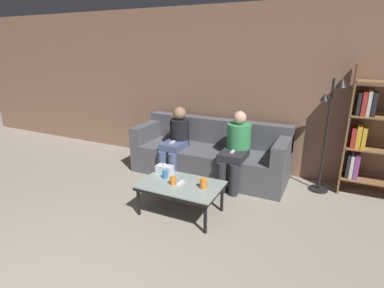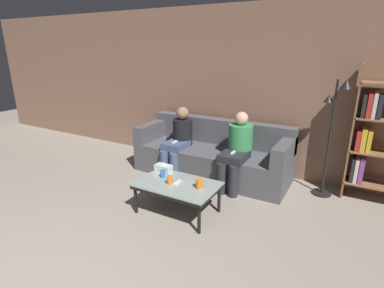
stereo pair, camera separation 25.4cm
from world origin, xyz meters
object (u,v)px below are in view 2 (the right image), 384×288
(game_remote, at_px, (177,183))
(standing_lamp, at_px, (333,127))
(tissue_box, at_px, (164,168))
(seated_person_left_end, at_px, (179,139))
(cup_near_left, at_px, (170,180))
(couch, at_px, (213,155))
(bookshelf, at_px, (382,138))
(coffee_table, at_px, (177,186))
(cup_near_right, at_px, (199,184))
(cup_far_center, at_px, (163,174))
(seated_person_mid_left, at_px, (237,147))

(game_remote, bearing_deg, standing_lamp, 43.04)
(tissue_box, height_order, game_remote, tissue_box)
(seated_person_left_end, bearing_deg, cup_near_left, -63.38)
(couch, distance_m, bookshelf, 2.32)
(cup_near_left, distance_m, game_remote, 0.10)
(coffee_table, xyz_separation_m, standing_lamp, (1.52, 1.42, 0.62))
(standing_lamp, bearing_deg, cup_near_right, -131.12)
(cup_far_center, relative_size, seated_person_left_end, 0.09)
(couch, height_order, cup_near_left, couch)
(cup_near_left, bearing_deg, cup_far_center, 147.18)
(cup_near_left, xyz_separation_m, bookshelf, (2.16, 1.62, 0.43))
(tissue_box, distance_m, game_remote, 0.40)
(tissue_box, height_order, seated_person_mid_left, seated_person_mid_left)
(tissue_box, height_order, standing_lamp, standing_lamp)
(bookshelf, bearing_deg, tissue_box, -150.92)
(coffee_table, xyz_separation_m, bookshelf, (2.09, 1.56, 0.52))
(cup_far_center, height_order, seated_person_mid_left, seated_person_mid_left)
(cup_near_left, height_order, standing_lamp, standing_lamp)
(tissue_box, bearing_deg, couch, 79.46)
(coffee_table, relative_size, seated_person_mid_left, 0.90)
(couch, distance_m, seated_person_mid_left, 0.60)
(seated_person_left_end, relative_size, seated_person_mid_left, 0.98)
(cup_near_right, bearing_deg, game_remote, -177.01)
(cup_far_center, relative_size, tissue_box, 0.45)
(couch, xyz_separation_m, game_remote, (0.14, -1.28, 0.09))
(cup_near_right, distance_m, tissue_box, 0.66)
(bookshelf, bearing_deg, seated_person_left_end, -169.69)
(standing_lamp, distance_m, seated_person_left_end, 2.22)
(game_remote, distance_m, seated_person_left_end, 1.25)
(cup_far_center, height_order, standing_lamp, standing_lamp)
(cup_near_left, height_order, cup_far_center, cup_near_left)
(cup_near_left, height_order, game_remote, cup_near_left)
(coffee_table, bearing_deg, tissue_box, 149.01)
(game_remote, height_order, seated_person_left_end, seated_person_left_end)
(cup_far_center, height_order, game_remote, cup_far_center)
(coffee_table, bearing_deg, seated_person_mid_left, 71.91)
(couch, bearing_deg, standing_lamp, 4.66)
(coffee_table, relative_size, game_remote, 6.56)
(couch, relative_size, standing_lamp, 1.52)
(coffee_table, height_order, cup_far_center, cup_far_center)
(cup_near_left, distance_m, standing_lamp, 2.23)
(coffee_table, xyz_separation_m, tissue_box, (-0.34, 0.21, 0.09))
(cup_near_left, bearing_deg, seated_person_left_end, 116.62)
(couch, distance_m, cup_near_right, 1.35)
(tissue_box, relative_size, bookshelf, 0.12)
(cup_near_left, xyz_separation_m, tissue_box, (-0.27, 0.26, 0.00))
(game_remote, bearing_deg, bookshelf, 36.70)
(couch, bearing_deg, game_remote, -83.69)
(cup_near_left, height_order, seated_person_left_end, seated_person_left_end)
(cup_near_right, bearing_deg, coffee_table, -177.01)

